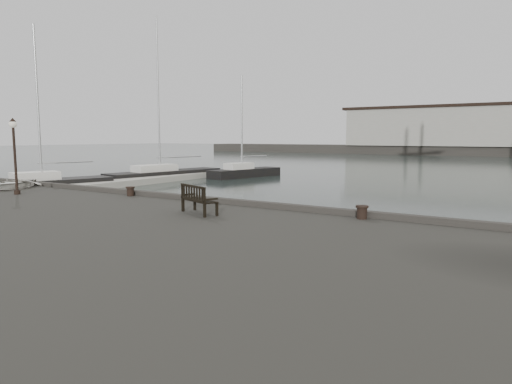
# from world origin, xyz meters

# --- Properties ---
(ground) EXTENTS (400.00, 400.00, 0.00)m
(ground) POSITION_xyz_m (0.00, 0.00, 0.00)
(ground) COLOR black
(ground) RESTS_ON ground
(pontoon) EXTENTS (2.00, 24.00, 0.50)m
(pontoon) POSITION_xyz_m (-20.00, 10.00, 0.25)
(pontoon) COLOR #ABA89E
(pontoon) RESTS_ON ground
(breakwater) EXTENTS (140.00, 9.50, 12.20)m
(breakwater) POSITION_xyz_m (-4.56, 92.00, 4.30)
(breakwater) COLOR #383530
(breakwater) RESTS_ON ground
(bench) EXTENTS (1.57, 1.02, 0.85)m
(bench) POSITION_xyz_m (-0.40, -2.32, 1.83)
(bench) COLOR black
(bench) RESTS_ON quay
(bollard_left) EXTENTS (0.37, 0.37, 0.37)m
(bollard_left) POSITION_xyz_m (-5.40, -0.50, 1.74)
(bollard_left) COLOR black
(bollard_left) RESTS_ON quay
(bollard_right) EXTENTS (0.40, 0.40, 0.38)m
(bollard_right) POSITION_xyz_m (4.10, -0.50, 1.75)
(bollard_right) COLOR black
(bollard_right) RESTS_ON quay
(lamp_post) EXTENTS (0.31, 0.31, 3.09)m
(lamp_post) POSITION_xyz_m (-9.69, -2.63, 3.54)
(lamp_post) COLOR black
(lamp_post) RESTS_ON quay
(dinghy) EXTENTS (2.64, 2.97, 0.51)m
(dinghy) POSITION_xyz_m (-11.84, -1.57, 1.81)
(dinghy) COLOR silver
(dinghy) RESTS_ON quay
(yacht_a) EXTENTS (4.67, 9.25, 12.32)m
(yacht_a) POSITION_xyz_m (-22.19, 6.85, 0.24)
(yacht_a) COLOR black
(yacht_a) RESTS_ON ground
(yacht_b) EXTENTS (4.44, 11.82, 15.07)m
(yacht_b) POSITION_xyz_m (-21.20, 17.94, 0.25)
(yacht_b) COLOR black
(yacht_b) RESTS_ON ground
(yacht_d) EXTENTS (3.80, 8.28, 10.30)m
(yacht_d) POSITION_xyz_m (-16.43, 24.03, 0.23)
(yacht_d) COLOR black
(yacht_d) RESTS_ON ground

